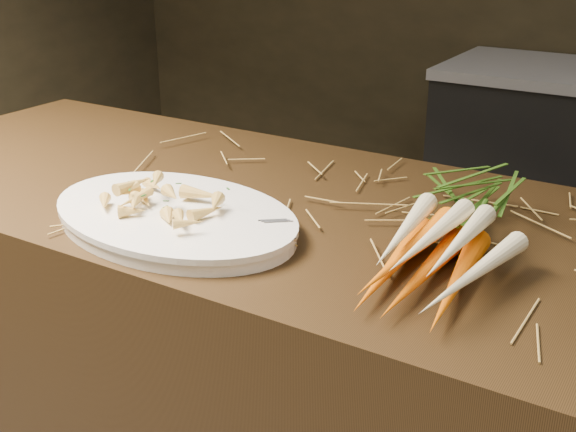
# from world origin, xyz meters

# --- Properties ---
(straw_bedding) EXTENTS (1.40, 0.60, 0.02)m
(straw_bedding) POSITION_xyz_m (0.00, 0.30, 0.91)
(straw_bedding) COLOR olive
(straw_bedding) RESTS_ON main_counter
(root_veg_bunch) EXTENTS (0.20, 0.53, 0.10)m
(root_veg_bunch) POSITION_xyz_m (0.06, 0.29, 0.95)
(root_veg_bunch) COLOR #D24806
(root_veg_bunch) RESTS_ON main_counter
(serving_platter) EXTENTS (0.49, 0.36, 0.02)m
(serving_platter) POSITION_xyz_m (-0.36, 0.12, 0.91)
(serving_platter) COLOR white
(serving_platter) RESTS_ON main_counter
(roasted_veg_heap) EXTENTS (0.24, 0.19, 0.05)m
(roasted_veg_heap) POSITION_xyz_m (-0.36, 0.12, 0.95)
(roasted_veg_heap) COLOR gold
(roasted_veg_heap) RESTS_ON serving_platter
(serving_fork) EXTENTS (0.14, 0.12, 0.00)m
(serving_fork) POSITION_xyz_m (-0.21, 0.08, 0.93)
(serving_fork) COLOR silver
(serving_fork) RESTS_ON serving_platter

